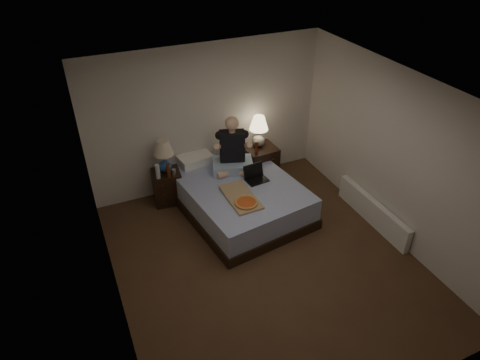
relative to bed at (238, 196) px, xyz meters
name	(u,v)px	position (x,y,z in m)	size (l,w,h in m)	color
floor	(266,262)	(-0.14, -1.29, -0.27)	(4.00, 4.50, 0.00)	brown
ceiling	(273,96)	(-0.14, -1.29, 2.23)	(4.00, 4.50, 0.00)	white
wall_back	(207,118)	(-0.14, 0.96, 0.98)	(4.00, 2.50, 0.00)	white
wall_front	(390,329)	(-0.14, -3.54, 0.98)	(4.00, 2.50, 0.00)	white
wall_left	(106,233)	(-2.14, -1.29, 0.98)	(4.50, 2.50, 0.00)	white
wall_right	(396,157)	(1.86, -1.29, 0.98)	(4.50, 2.50, 0.00)	white
bed	(238,196)	(0.00, 0.00, 0.00)	(1.62, 2.16, 0.54)	#5C72B8
nightstand_left	(167,187)	(-0.99, 0.68, 0.02)	(0.45, 0.40, 0.58)	black
nightstand_right	(260,165)	(0.69, 0.60, 0.07)	(0.53, 0.48, 0.69)	black
lamp_left	(164,156)	(-0.98, 0.71, 0.59)	(0.32, 0.32, 0.56)	#274F8F
lamp_right	(259,131)	(0.68, 0.68, 0.70)	(0.32, 0.32, 0.56)	gray
water_bottle	(158,172)	(-1.14, 0.55, 0.44)	(0.07, 0.07, 0.25)	silver
soda_can	(174,172)	(-0.89, 0.55, 0.36)	(0.07, 0.07, 0.10)	#B4B5B0
beer_bottle_left	(168,171)	(-0.98, 0.52, 0.43)	(0.06, 0.06, 0.23)	#57230C
beer_bottle_right	(256,147)	(0.53, 0.46, 0.53)	(0.06, 0.06, 0.23)	#62210E
person	(232,145)	(0.06, 0.37, 0.73)	(0.66, 0.52, 0.93)	black
laptop	(257,174)	(0.28, -0.09, 0.39)	(0.34, 0.28, 0.24)	black
pizza_box	(246,203)	(-0.14, -0.61, 0.31)	(0.40, 0.76, 0.08)	tan
radiator	(373,212)	(1.79, -1.15, -0.07)	(0.10, 1.60, 0.40)	white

